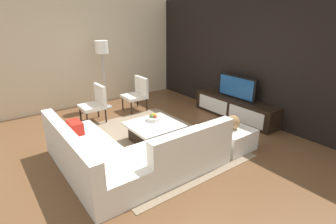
{
  "coord_description": "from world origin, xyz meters",
  "views": [
    {
      "loc": [
        3.88,
        -2.53,
        2.41
      ],
      "look_at": [
        -0.14,
        0.48,
        0.53
      ],
      "focal_mm": 28.23,
      "sensor_mm": 36.0,
      "label": 1
    }
  ],
  "objects_px": {
    "accent_chair_near": "(96,102)",
    "floor_lamp": "(102,51)",
    "television": "(237,87)",
    "fruit_bowl": "(153,118)",
    "coffee_table": "(154,132)",
    "decorative_ball": "(233,122)",
    "media_console": "(235,108)",
    "ottoman": "(231,138)",
    "accent_chair_far": "(137,92)",
    "sectional_couch": "(127,155)"
  },
  "relations": [
    {
      "from": "ottoman",
      "to": "fruit_bowl",
      "type": "relative_size",
      "value": 2.5
    },
    {
      "from": "television",
      "to": "decorative_ball",
      "type": "distance_m",
      "value": 1.63
    },
    {
      "from": "ottoman",
      "to": "sectional_couch",
      "type": "bearing_deg",
      "value": -103.84
    },
    {
      "from": "television",
      "to": "decorative_ball",
      "type": "bearing_deg",
      "value": -51.91
    },
    {
      "from": "floor_lamp",
      "to": "ottoman",
      "type": "relative_size",
      "value": 2.54
    },
    {
      "from": "sectional_couch",
      "to": "ottoman",
      "type": "relative_size",
      "value": 3.45
    },
    {
      "from": "coffee_table",
      "to": "accent_chair_far",
      "type": "bearing_deg",
      "value": 158.88
    },
    {
      "from": "accent_chair_near",
      "to": "ottoman",
      "type": "relative_size",
      "value": 1.24
    },
    {
      "from": "coffee_table",
      "to": "decorative_ball",
      "type": "bearing_deg",
      "value": 43.23
    },
    {
      "from": "decorative_ball",
      "to": "television",
      "type": "bearing_deg",
      "value": 128.09
    },
    {
      "from": "television",
      "to": "fruit_bowl",
      "type": "relative_size",
      "value": 3.87
    },
    {
      "from": "television",
      "to": "coffee_table",
      "type": "xyz_separation_m",
      "value": [
        -0.1,
        -2.3,
        -0.58
      ]
    },
    {
      "from": "accent_chair_near",
      "to": "television",
      "type": "bearing_deg",
      "value": 52.57
    },
    {
      "from": "fruit_bowl",
      "to": "decorative_ball",
      "type": "relative_size",
      "value": 1.08
    },
    {
      "from": "television",
      "to": "floor_lamp",
      "type": "distance_m",
      "value": 3.48
    },
    {
      "from": "coffee_table",
      "to": "decorative_ball",
      "type": "height_order",
      "value": "decorative_ball"
    },
    {
      "from": "television",
      "to": "floor_lamp",
      "type": "bearing_deg",
      "value": -140.02
    },
    {
      "from": "media_console",
      "to": "television",
      "type": "bearing_deg",
      "value": 90.0
    },
    {
      "from": "media_console",
      "to": "television",
      "type": "distance_m",
      "value": 0.53
    },
    {
      "from": "television",
      "to": "accent_chair_near",
      "type": "height_order",
      "value": "television"
    },
    {
      "from": "sectional_couch",
      "to": "accent_chair_far",
      "type": "distance_m",
      "value": 2.94
    },
    {
      "from": "sectional_couch",
      "to": "coffee_table",
      "type": "relative_size",
      "value": 2.54
    },
    {
      "from": "media_console",
      "to": "decorative_ball",
      "type": "bearing_deg",
      "value": -51.9
    },
    {
      "from": "accent_chair_near",
      "to": "floor_lamp",
      "type": "distance_m",
      "value": 1.43
    },
    {
      "from": "accent_chair_near",
      "to": "ottoman",
      "type": "height_order",
      "value": "accent_chair_near"
    },
    {
      "from": "television",
      "to": "floor_lamp",
      "type": "height_order",
      "value": "floor_lamp"
    },
    {
      "from": "television",
      "to": "floor_lamp",
      "type": "relative_size",
      "value": 0.61
    },
    {
      "from": "television",
      "to": "accent_chair_near",
      "type": "bearing_deg",
      "value": -123.06
    },
    {
      "from": "accent_chair_near",
      "to": "fruit_bowl",
      "type": "distance_m",
      "value": 1.64
    },
    {
      "from": "media_console",
      "to": "decorative_ball",
      "type": "relative_size",
      "value": 8.57
    },
    {
      "from": "media_console",
      "to": "fruit_bowl",
      "type": "distance_m",
      "value": 2.22
    },
    {
      "from": "floor_lamp",
      "to": "sectional_couch",
      "type": "bearing_deg",
      "value": -18.56
    },
    {
      "from": "accent_chair_near",
      "to": "media_console",
      "type": "bearing_deg",
      "value": 52.57
    },
    {
      "from": "floor_lamp",
      "to": "coffee_table",
      "type": "bearing_deg",
      "value": -2.53
    },
    {
      "from": "media_console",
      "to": "television",
      "type": "relative_size",
      "value": 2.05
    },
    {
      "from": "accent_chair_near",
      "to": "decorative_ball",
      "type": "relative_size",
      "value": 3.36
    },
    {
      "from": "coffee_table",
      "to": "floor_lamp",
      "type": "height_order",
      "value": "floor_lamp"
    },
    {
      "from": "media_console",
      "to": "coffee_table",
      "type": "distance_m",
      "value": 2.3
    },
    {
      "from": "sectional_couch",
      "to": "fruit_bowl",
      "type": "distance_m",
      "value": 1.31
    },
    {
      "from": "accent_chair_near",
      "to": "ottoman",
      "type": "bearing_deg",
      "value": 23.99
    },
    {
      "from": "ottoman",
      "to": "accent_chair_far",
      "type": "distance_m",
      "value": 2.95
    },
    {
      "from": "accent_chair_near",
      "to": "fruit_bowl",
      "type": "height_order",
      "value": "accent_chair_near"
    },
    {
      "from": "fruit_bowl",
      "to": "media_console",
      "type": "bearing_deg",
      "value": 82.75
    },
    {
      "from": "ottoman",
      "to": "fruit_bowl",
      "type": "distance_m",
      "value": 1.59
    },
    {
      "from": "accent_chair_far",
      "to": "decorative_ball",
      "type": "relative_size",
      "value": 3.36
    },
    {
      "from": "sectional_couch",
      "to": "television",
      "type": "bearing_deg",
      "value": 98.96
    },
    {
      "from": "fruit_bowl",
      "to": "accent_chair_far",
      "type": "distance_m",
      "value": 1.75
    },
    {
      "from": "sectional_couch",
      "to": "accent_chair_near",
      "type": "height_order",
      "value": "accent_chair_near"
    },
    {
      "from": "coffee_table",
      "to": "accent_chair_near",
      "type": "relative_size",
      "value": 1.09
    },
    {
      "from": "coffee_table",
      "to": "fruit_bowl",
      "type": "xyz_separation_m",
      "value": [
        -0.18,
        0.1,
        0.23
      ]
    }
  ]
}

